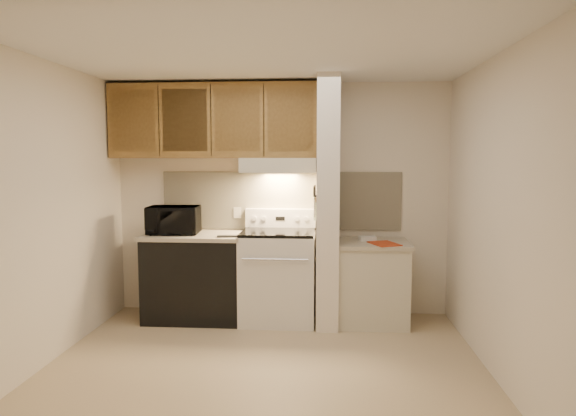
# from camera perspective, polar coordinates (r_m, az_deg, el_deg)

# --- Properties ---
(floor) EXTENTS (3.60, 3.60, 0.00)m
(floor) POSITION_cam_1_polar(r_m,az_deg,el_deg) (4.44, -2.51, -16.95)
(floor) COLOR tan
(floor) RESTS_ON ground
(ceiling) EXTENTS (3.60, 3.60, 0.00)m
(ceiling) POSITION_cam_1_polar(r_m,az_deg,el_deg) (4.18, -2.66, 16.60)
(ceiling) COLOR white
(ceiling) RESTS_ON wall_back
(wall_back) EXTENTS (3.60, 2.50, 0.02)m
(wall_back) POSITION_cam_1_polar(r_m,az_deg,el_deg) (5.61, -0.78, 0.98)
(wall_back) COLOR silver
(wall_back) RESTS_ON floor
(wall_left) EXTENTS (0.02, 3.00, 2.50)m
(wall_left) POSITION_cam_1_polar(r_m,az_deg,el_deg) (4.69, -24.99, -0.46)
(wall_left) COLOR silver
(wall_left) RESTS_ON floor
(wall_right) EXTENTS (0.02, 3.00, 2.50)m
(wall_right) POSITION_cam_1_polar(r_m,az_deg,el_deg) (4.30, 21.97, -0.84)
(wall_right) COLOR silver
(wall_right) RESTS_ON floor
(backsplash) EXTENTS (2.60, 0.02, 0.63)m
(backsplash) POSITION_cam_1_polar(r_m,az_deg,el_deg) (5.60, -0.79, 0.82)
(backsplash) COLOR beige
(backsplash) RESTS_ON wall_back
(range_body) EXTENTS (0.76, 0.65, 0.92)m
(range_body) POSITION_cam_1_polar(r_m,az_deg,el_deg) (5.39, -1.09, -7.71)
(range_body) COLOR silver
(range_body) RESTS_ON floor
(oven_window) EXTENTS (0.50, 0.01, 0.30)m
(oven_window) POSITION_cam_1_polar(r_m,az_deg,el_deg) (5.08, -1.42, -8.10)
(oven_window) COLOR black
(oven_window) RESTS_ON range_body
(oven_handle) EXTENTS (0.65, 0.02, 0.02)m
(oven_handle) POSITION_cam_1_polar(r_m,az_deg,el_deg) (4.99, -1.47, -5.75)
(oven_handle) COLOR silver
(oven_handle) RESTS_ON range_body
(cooktop) EXTENTS (0.74, 0.64, 0.03)m
(cooktop) POSITION_cam_1_polar(r_m,az_deg,el_deg) (5.30, -1.10, -2.71)
(cooktop) COLOR black
(cooktop) RESTS_ON range_body
(range_backguard) EXTENTS (0.76, 0.08, 0.20)m
(range_backguard) POSITION_cam_1_polar(r_m,az_deg,el_deg) (5.57, -0.83, -1.12)
(range_backguard) COLOR silver
(range_backguard) RESTS_ON range_body
(range_display) EXTENTS (0.10, 0.01, 0.04)m
(range_display) POSITION_cam_1_polar(r_m,az_deg,el_deg) (5.53, -0.87, -1.17)
(range_display) COLOR black
(range_display) RESTS_ON range_backguard
(range_knob_left_outer) EXTENTS (0.05, 0.02, 0.05)m
(range_knob_left_outer) POSITION_cam_1_polar(r_m,az_deg,el_deg) (5.56, -3.75, -1.15)
(range_knob_left_outer) COLOR silver
(range_knob_left_outer) RESTS_ON range_backguard
(range_knob_left_inner) EXTENTS (0.05, 0.02, 0.05)m
(range_knob_left_inner) POSITION_cam_1_polar(r_m,az_deg,el_deg) (5.54, -2.73, -1.16)
(range_knob_left_inner) COLOR silver
(range_knob_left_inner) RESTS_ON range_backguard
(range_knob_right_inner) EXTENTS (0.05, 0.02, 0.05)m
(range_knob_right_inner) POSITION_cam_1_polar(r_m,az_deg,el_deg) (5.51, 0.99, -1.19)
(range_knob_right_inner) COLOR silver
(range_knob_right_inner) RESTS_ON range_backguard
(range_knob_right_outer) EXTENTS (0.05, 0.02, 0.05)m
(range_knob_right_outer) POSITION_cam_1_polar(r_m,az_deg,el_deg) (5.51, 2.03, -1.20)
(range_knob_right_outer) COLOR silver
(range_knob_right_outer) RESTS_ON range_backguard
(dishwasher_front) EXTENTS (1.00, 0.63, 0.87)m
(dishwasher_front) POSITION_cam_1_polar(r_m,az_deg,el_deg) (5.56, -10.24, -7.67)
(dishwasher_front) COLOR black
(dishwasher_front) RESTS_ON floor
(left_countertop) EXTENTS (1.04, 0.67, 0.04)m
(left_countertop) POSITION_cam_1_polar(r_m,az_deg,el_deg) (5.47, -10.32, -3.03)
(left_countertop) COLOR #B4A891
(left_countertop) RESTS_ON dishwasher_front
(spoon_rest) EXTENTS (0.24, 0.12, 0.02)m
(spoon_rest) POSITION_cam_1_polar(r_m,az_deg,el_deg) (5.19, -6.59, -3.13)
(spoon_rest) COLOR black
(spoon_rest) RESTS_ON left_countertop
(teal_jar) EXTENTS (0.11, 0.11, 0.09)m
(teal_jar) POSITION_cam_1_polar(r_m,az_deg,el_deg) (5.47, -14.15, -2.43)
(teal_jar) COLOR #205D53
(teal_jar) RESTS_ON left_countertop
(outlet) EXTENTS (0.08, 0.01, 0.12)m
(outlet) POSITION_cam_1_polar(r_m,az_deg,el_deg) (5.66, -5.65, -0.53)
(outlet) COLOR beige
(outlet) RESTS_ON backsplash
(microwave) EXTENTS (0.55, 0.39, 0.29)m
(microwave) POSITION_cam_1_polar(r_m,az_deg,el_deg) (5.49, -12.60, -1.31)
(microwave) COLOR black
(microwave) RESTS_ON left_countertop
(partition_pillar) EXTENTS (0.22, 0.70, 2.50)m
(partition_pillar) POSITION_cam_1_polar(r_m,az_deg,el_deg) (5.24, 4.45, 0.64)
(partition_pillar) COLOR white
(partition_pillar) RESTS_ON floor
(pillar_trim) EXTENTS (0.01, 0.70, 0.04)m
(pillar_trim) POSITION_cam_1_polar(r_m,az_deg,el_deg) (5.24, 3.18, 1.19)
(pillar_trim) COLOR olive
(pillar_trim) RESTS_ON partition_pillar
(knife_strip) EXTENTS (0.02, 0.42, 0.04)m
(knife_strip) POSITION_cam_1_polar(r_m,az_deg,el_deg) (5.19, 3.11, 1.37)
(knife_strip) COLOR black
(knife_strip) RESTS_ON partition_pillar
(knife_blade_a) EXTENTS (0.01, 0.03, 0.16)m
(knife_blade_a) POSITION_cam_1_polar(r_m,az_deg,el_deg) (5.04, 2.93, 0.10)
(knife_blade_a) COLOR silver
(knife_blade_a) RESTS_ON knife_strip
(knife_handle_a) EXTENTS (0.02, 0.02, 0.10)m
(knife_handle_a) POSITION_cam_1_polar(r_m,az_deg,el_deg) (5.01, 2.94, 1.80)
(knife_handle_a) COLOR black
(knife_handle_a) RESTS_ON knife_strip
(knife_blade_b) EXTENTS (0.01, 0.04, 0.18)m
(knife_blade_b) POSITION_cam_1_polar(r_m,az_deg,el_deg) (5.13, 2.95, 0.09)
(knife_blade_b) COLOR silver
(knife_blade_b) RESTS_ON knife_strip
(knife_handle_b) EXTENTS (0.02, 0.02, 0.10)m
(knife_handle_b) POSITION_cam_1_polar(r_m,az_deg,el_deg) (5.09, 2.96, 1.85)
(knife_handle_b) COLOR black
(knife_handle_b) RESTS_ON knife_strip
(knife_blade_c) EXTENTS (0.01, 0.04, 0.20)m
(knife_blade_c) POSITION_cam_1_polar(r_m,az_deg,el_deg) (5.19, 2.97, 0.04)
(knife_blade_c) COLOR silver
(knife_blade_c) RESTS_ON knife_strip
(knife_handle_c) EXTENTS (0.02, 0.02, 0.10)m
(knife_handle_c) POSITION_cam_1_polar(r_m,az_deg,el_deg) (5.19, 2.98, 1.93)
(knife_handle_c) COLOR black
(knife_handle_c) RESTS_ON knife_strip
(knife_blade_d) EXTENTS (0.01, 0.04, 0.16)m
(knife_blade_d) POSITION_cam_1_polar(r_m,az_deg,el_deg) (5.29, 2.99, 0.36)
(knife_blade_d) COLOR silver
(knife_blade_d) RESTS_ON knife_strip
(knife_handle_d) EXTENTS (0.02, 0.02, 0.10)m
(knife_handle_d) POSITION_cam_1_polar(r_m,az_deg,el_deg) (5.25, 2.99, 1.97)
(knife_handle_d) COLOR black
(knife_handle_d) RESTS_ON knife_strip
(knife_blade_e) EXTENTS (0.01, 0.04, 0.18)m
(knife_blade_e) POSITION_cam_1_polar(r_m,az_deg,el_deg) (5.35, 3.01, 0.32)
(knife_blade_e) COLOR silver
(knife_blade_e) RESTS_ON knife_strip
(knife_handle_e) EXTENTS (0.02, 0.02, 0.10)m
(knife_handle_e) POSITION_cam_1_polar(r_m,az_deg,el_deg) (5.34, 3.01, 2.03)
(knife_handle_e) COLOR black
(knife_handle_e) RESTS_ON knife_strip
(oven_mitt) EXTENTS (0.03, 0.10, 0.24)m
(oven_mitt) POSITION_cam_1_polar(r_m,az_deg,el_deg) (5.42, 3.04, -0.08)
(oven_mitt) COLOR gray
(oven_mitt) RESTS_ON partition_pillar
(right_cab_base) EXTENTS (0.70, 0.60, 0.81)m
(right_cab_base) POSITION_cam_1_polar(r_m,az_deg,el_deg) (5.40, 9.32, -8.37)
(right_cab_base) COLOR beige
(right_cab_base) RESTS_ON floor
(right_countertop) EXTENTS (0.74, 0.64, 0.04)m
(right_countertop) POSITION_cam_1_polar(r_m,az_deg,el_deg) (5.32, 9.39, -3.92)
(right_countertop) COLOR #B4A891
(right_countertop) RESTS_ON right_cab_base
(red_folder) EXTENTS (0.33, 0.38, 0.01)m
(red_folder) POSITION_cam_1_polar(r_m,az_deg,el_deg) (5.17, 10.65, -3.92)
(red_folder) COLOR #B03415
(red_folder) RESTS_ON right_countertop
(white_box) EXTENTS (0.18, 0.14, 0.04)m
(white_box) POSITION_cam_1_polar(r_m,az_deg,el_deg) (5.36, 8.81, -3.37)
(white_box) COLOR white
(white_box) RESTS_ON right_countertop
(range_hood) EXTENTS (0.78, 0.44, 0.15)m
(range_hood) POSITION_cam_1_polar(r_m,az_deg,el_deg) (5.37, -0.99, 4.78)
(range_hood) COLOR beige
(range_hood) RESTS_ON upper_cabinets
(hood_lip) EXTENTS (0.78, 0.04, 0.06)m
(hood_lip) POSITION_cam_1_polar(r_m,az_deg,el_deg) (5.17, -1.20, 4.25)
(hood_lip) COLOR beige
(hood_lip) RESTS_ON range_hood
(upper_cabinets) EXTENTS (2.18, 0.33, 0.77)m
(upper_cabinets) POSITION_cam_1_polar(r_m,az_deg,el_deg) (5.54, -8.19, 9.51)
(upper_cabinets) COLOR olive
(upper_cabinets) RESTS_ON wall_back
(cab_door_a) EXTENTS (0.46, 0.01, 0.63)m
(cab_door_a) POSITION_cam_1_polar(r_m,az_deg,el_deg) (5.61, -16.83, 9.28)
(cab_door_a) COLOR olive
(cab_door_a) RESTS_ON upper_cabinets
(cab_gap_a) EXTENTS (0.01, 0.01, 0.73)m
(cab_gap_a) POSITION_cam_1_polar(r_m,az_deg,el_deg) (5.52, -14.16, 9.41)
(cab_gap_a) COLOR black
(cab_gap_a) RESTS_ON upper_cabinets
(cab_door_b) EXTENTS (0.46, 0.01, 0.63)m
(cab_door_b) POSITION_cam_1_polar(r_m,az_deg,el_deg) (5.45, -11.40, 9.53)
(cab_door_b) COLOR olive
(cab_door_b) RESTS_ON upper_cabinets
(cab_gap_b) EXTENTS (0.01, 0.01, 0.73)m
(cab_gap_b) POSITION_cam_1_polar(r_m,az_deg,el_deg) (5.38, -8.56, 9.62)
(cab_gap_b) COLOR black
(cab_gap_b) RESTS_ON upper_cabinets
(cab_door_c) EXTENTS (0.46, 0.01, 0.63)m
(cab_door_c) POSITION_cam_1_polar(r_m,az_deg,el_deg) (5.33, -5.66, 9.70)
(cab_door_c) COLOR olive
(cab_door_c) RESTS_ON upper_cabinets
(cab_gap_c) EXTENTS (0.01, 0.01, 0.73)m
(cab_gap_c) POSITION_cam_1_polar(r_m,az_deg,el_deg) (5.29, -2.70, 9.75)
(cab_gap_c) COLOR black
(cab_gap_c) RESTS_ON upper_cabinets
(cab_door_d) EXTENTS (0.46, 0.01, 0.63)m
(cab_door_d) POSITION_cam_1_polar(r_m,az_deg,el_deg) (5.26, 0.29, 9.77)
(cab_door_d) COLOR olive
(cab_door_d) RESTS_ON upper_cabinets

